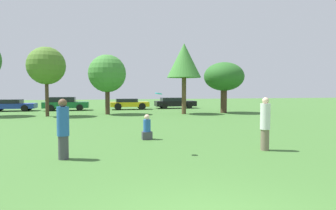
% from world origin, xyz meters
% --- Properties ---
extents(person_thrower, '(0.35, 0.35, 1.81)m').
position_xyz_m(person_thrower, '(-2.52, 5.39, 0.92)').
color(person_thrower, '#3F3F47').
rests_on(person_thrower, ground).
extents(person_catcher, '(0.33, 0.33, 1.82)m').
position_xyz_m(person_catcher, '(4.04, 5.06, 0.92)').
color(person_catcher, '#726651').
rests_on(person_catcher, ground).
extents(frisbee, '(0.23, 0.23, 0.07)m').
position_xyz_m(frisbee, '(0.38, 5.36, 1.95)').
color(frisbee, '#19B2D8').
extents(bystander_sitting, '(0.41, 0.34, 1.05)m').
position_xyz_m(bystander_sitting, '(0.49, 8.19, 0.44)').
color(bystander_sitting, '#3F3F47').
rests_on(bystander_sitting, ground).
extents(tree_1, '(2.92, 2.92, 5.41)m').
position_xyz_m(tree_1, '(-5.28, 20.44, 3.93)').
color(tree_1, '#473323').
rests_on(tree_1, ground).
extents(tree_2, '(3.16, 3.16, 5.03)m').
position_xyz_m(tree_2, '(-0.63, 21.20, 3.43)').
color(tree_2, '#473323').
rests_on(tree_2, ground).
extents(tree_3, '(2.92, 2.92, 6.05)m').
position_xyz_m(tree_3, '(5.78, 20.05, 4.54)').
color(tree_3, brown).
rests_on(tree_3, ground).
extents(tree_4, '(3.59, 3.59, 4.55)m').
position_xyz_m(tree_4, '(9.60, 20.28, 3.23)').
color(tree_4, '#473323').
rests_on(tree_4, ground).
extents(parked_car_blue, '(4.32, 2.11, 1.15)m').
position_xyz_m(parked_car_blue, '(-9.63, 27.33, 0.61)').
color(parked_car_blue, '#1E389E').
rests_on(parked_car_blue, ground).
extents(parked_car_green, '(4.41, 1.99, 1.36)m').
position_xyz_m(parked_car_green, '(-4.58, 26.97, 0.71)').
color(parked_car_green, '#196633').
rests_on(parked_car_green, ground).
extents(parked_car_yellow, '(4.07, 1.92, 1.15)m').
position_xyz_m(parked_car_yellow, '(1.79, 26.86, 0.64)').
color(parked_car_yellow, gold).
rests_on(parked_car_yellow, ground).
extents(parked_car_black, '(4.58, 2.13, 1.21)m').
position_xyz_m(parked_car_black, '(7.03, 27.65, 0.64)').
color(parked_car_black, black).
rests_on(parked_car_black, ground).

